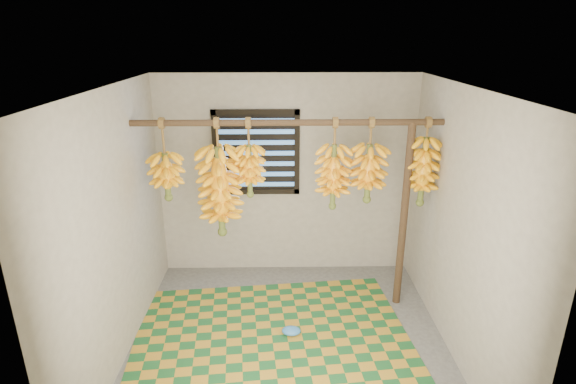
{
  "coord_description": "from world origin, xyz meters",
  "views": [
    {
      "loc": [
        -0.07,
        -3.55,
        2.81
      ],
      "look_at": [
        0.0,
        0.55,
        1.35
      ],
      "focal_mm": 28.0,
      "sensor_mm": 36.0,
      "label": 1
    }
  ],
  "objects_px": {
    "banana_bunch_e": "(333,177)",
    "woven_mat": "(273,344)",
    "banana_bunch_f": "(423,171)",
    "banana_bunch_a": "(167,176)",
    "plastic_bag": "(291,331)",
    "banana_bunch_c": "(250,171)",
    "support_post": "(404,218)",
    "banana_bunch_b": "(220,192)",
    "banana_bunch_d": "(368,173)"
  },
  "relations": [
    {
      "from": "woven_mat",
      "to": "banana_bunch_e",
      "type": "distance_m",
      "value": 1.72
    },
    {
      "from": "woven_mat",
      "to": "banana_bunch_e",
      "type": "height_order",
      "value": "banana_bunch_e"
    },
    {
      "from": "banana_bunch_b",
      "to": "banana_bunch_a",
      "type": "bearing_deg",
      "value": 180.0
    },
    {
      "from": "banana_bunch_c",
      "to": "banana_bunch_f",
      "type": "xyz_separation_m",
      "value": [
        1.73,
        -0.0,
        -0.02
      ]
    },
    {
      "from": "support_post",
      "to": "banana_bunch_c",
      "type": "xyz_separation_m",
      "value": [
        -1.58,
        0.0,
        0.52
      ]
    },
    {
      "from": "plastic_bag",
      "to": "banana_bunch_c",
      "type": "bearing_deg",
      "value": 125.5
    },
    {
      "from": "banana_bunch_f",
      "to": "banana_bunch_a",
      "type": "bearing_deg",
      "value": 180.0
    },
    {
      "from": "support_post",
      "to": "woven_mat",
      "type": "distance_m",
      "value": 1.82
    },
    {
      "from": "banana_bunch_b",
      "to": "banana_bunch_e",
      "type": "relative_size",
      "value": 1.3
    },
    {
      "from": "woven_mat",
      "to": "banana_bunch_c",
      "type": "xyz_separation_m",
      "value": [
        -0.22,
        0.7,
        1.52
      ]
    },
    {
      "from": "woven_mat",
      "to": "banana_bunch_f",
      "type": "height_order",
      "value": "banana_bunch_f"
    },
    {
      "from": "banana_bunch_a",
      "to": "banana_bunch_e",
      "type": "relative_size",
      "value": 0.89
    },
    {
      "from": "woven_mat",
      "to": "banana_bunch_a",
      "type": "xyz_separation_m",
      "value": [
        -1.04,
        0.7,
        1.46
      ]
    },
    {
      "from": "banana_bunch_b",
      "to": "banana_bunch_e",
      "type": "bearing_deg",
      "value": 0.0
    },
    {
      "from": "plastic_bag",
      "to": "banana_bunch_a",
      "type": "distance_m",
      "value": 1.96
    },
    {
      "from": "support_post",
      "to": "banana_bunch_f",
      "type": "xyz_separation_m",
      "value": [
        0.15,
        0.0,
        0.51
      ]
    },
    {
      "from": "banana_bunch_d",
      "to": "banana_bunch_c",
      "type": "bearing_deg",
      "value": 180.0
    },
    {
      "from": "banana_bunch_a",
      "to": "banana_bunch_c",
      "type": "relative_size",
      "value": 1.03
    },
    {
      "from": "banana_bunch_f",
      "to": "banana_bunch_b",
      "type": "bearing_deg",
      "value": 180.0
    },
    {
      "from": "banana_bunch_b",
      "to": "banana_bunch_f",
      "type": "bearing_deg",
      "value": 0.0
    },
    {
      "from": "woven_mat",
      "to": "banana_bunch_b",
      "type": "relative_size",
      "value": 2.2
    },
    {
      "from": "support_post",
      "to": "banana_bunch_b",
      "type": "bearing_deg",
      "value": 180.0
    },
    {
      "from": "banana_bunch_c",
      "to": "plastic_bag",
      "type": "bearing_deg",
      "value": -54.5
    },
    {
      "from": "banana_bunch_a",
      "to": "banana_bunch_f",
      "type": "relative_size",
      "value": 0.92
    },
    {
      "from": "plastic_bag",
      "to": "banana_bunch_f",
      "type": "distance_m",
      "value": 2.05
    },
    {
      "from": "banana_bunch_e",
      "to": "woven_mat",
      "type": "bearing_deg",
      "value": -131.21
    },
    {
      "from": "plastic_bag",
      "to": "banana_bunch_e",
      "type": "height_order",
      "value": "banana_bunch_e"
    },
    {
      "from": "support_post",
      "to": "banana_bunch_f",
      "type": "bearing_deg",
      "value": 0.0
    },
    {
      "from": "banana_bunch_d",
      "to": "woven_mat",
      "type": "bearing_deg",
      "value": -144.0
    },
    {
      "from": "support_post",
      "to": "banana_bunch_e",
      "type": "distance_m",
      "value": 0.87
    },
    {
      "from": "banana_bunch_d",
      "to": "banana_bunch_f",
      "type": "relative_size",
      "value": 0.96
    },
    {
      "from": "banana_bunch_d",
      "to": "banana_bunch_e",
      "type": "distance_m",
      "value": 0.35
    },
    {
      "from": "support_post",
      "to": "banana_bunch_f",
      "type": "relative_size",
      "value": 2.23
    },
    {
      "from": "banana_bunch_b",
      "to": "banana_bunch_f",
      "type": "xyz_separation_m",
      "value": [
        2.03,
        0.0,
        0.2
      ]
    },
    {
      "from": "banana_bunch_b",
      "to": "woven_mat",
      "type": "bearing_deg",
      "value": -53.04
    },
    {
      "from": "plastic_bag",
      "to": "banana_bunch_d",
      "type": "distance_m",
      "value": 1.73
    },
    {
      "from": "plastic_bag",
      "to": "banana_bunch_e",
      "type": "distance_m",
      "value": 1.57
    },
    {
      "from": "support_post",
      "to": "banana_bunch_f",
      "type": "distance_m",
      "value": 0.53
    },
    {
      "from": "banana_bunch_b",
      "to": "banana_bunch_f",
      "type": "height_order",
      "value": "same"
    },
    {
      "from": "woven_mat",
      "to": "support_post",
      "type": "bearing_deg",
      "value": 27.2
    },
    {
      "from": "plastic_bag",
      "to": "banana_bunch_a",
      "type": "relative_size",
      "value": 0.23
    },
    {
      "from": "banana_bunch_b",
      "to": "banana_bunch_f",
      "type": "distance_m",
      "value": 2.04
    },
    {
      "from": "banana_bunch_b",
      "to": "banana_bunch_c",
      "type": "height_order",
      "value": "same"
    },
    {
      "from": "banana_bunch_c",
      "to": "banana_bunch_e",
      "type": "distance_m",
      "value": 0.84
    },
    {
      "from": "banana_bunch_a",
      "to": "banana_bunch_d",
      "type": "height_order",
      "value": "same"
    },
    {
      "from": "banana_bunch_d",
      "to": "support_post",
      "type": "bearing_deg",
      "value": 0.0
    },
    {
      "from": "support_post",
      "to": "woven_mat",
      "type": "xyz_separation_m",
      "value": [
        -1.35,
        -0.7,
        -0.99
      ]
    },
    {
      "from": "support_post",
      "to": "banana_bunch_e",
      "type": "height_order",
      "value": "banana_bunch_e"
    },
    {
      "from": "banana_bunch_a",
      "to": "support_post",
      "type": "bearing_deg",
      "value": 0.0
    },
    {
      "from": "support_post",
      "to": "banana_bunch_e",
      "type": "xyz_separation_m",
      "value": [
        -0.74,
        0.0,
        0.45
      ]
    }
  ]
}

